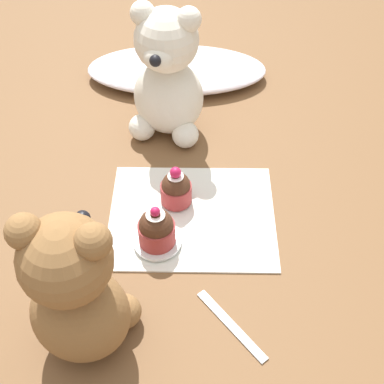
# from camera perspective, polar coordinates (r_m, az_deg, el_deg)

# --- Properties ---
(ground_plane) EXTENTS (4.00, 4.00, 0.00)m
(ground_plane) POSITION_cam_1_polar(r_m,az_deg,el_deg) (0.83, 0.00, -2.64)
(ground_plane) COLOR brown
(knitted_placemat) EXTENTS (0.25, 0.21, 0.01)m
(knitted_placemat) POSITION_cam_1_polar(r_m,az_deg,el_deg) (0.83, 0.00, -2.51)
(knitted_placemat) COLOR silver
(knitted_placemat) RESTS_ON ground_plane
(tulle_cloth) EXTENTS (0.36, 0.17, 0.04)m
(tulle_cloth) POSITION_cam_1_polar(r_m,az_deg,el_deg) (1.09, -1.65, 12.94)
(tulle_cloth) COLOR silver
(tulle_cloth) RESTS_ON ground_plane
(teddy_bear_cream) EXTENTS (0.14, 0.14, 0.24)m
(teddy_bear_cream) POSITION_cam_1_polar(r_m,az_deg,el_deg) (0.91, -2.66, 12.14)
(teddy_bear_cream) COLOR silver
(teddy_bear_cream) RESTS_ON ground_plane
(teddy_bear_tan) EXTENTS (0.13, 0.13, 0.24)m
(teddy_bear_tan) POSITION_cam_1_polar(r_m,az_deg,el_deg) (0.63, -12.25, -10.38)
(teddy_bear_tan) COLOR olive
(teddy_bear_tan) RESTS_ON ground_plane
(cupcake_near_cream_bear) EXTENTS (0.05, 0.05, 0.07)m
(cupcake_near_cream_bear) POSITION_cam_1_polar(r_m,az_deg,el_deg) (0.82, -1.72, 0.37)
(cupcake_near_cream_bear) COLOR #993333
(cupcake_near_cream_bear) RESTS_ON knitted_placemat
(saucer_plate) EXTENTS (0.07, 0.07, 0.01)m
(saucer_plate) POSITION_cam_1_polar(r_m,az_deg,el_deg) (0.79, -3.71, -5.27)
(saucer_plate) COLOR silver
(saucer_plate) RESTS_ON knitted_placemat
(cupcake_near_tan_bear) EXTENTS (0.05, 0.05, 0.07)m
(cupcake_near_tan_bear) POSITION_cam_1_polar(r_m,az_deg,el_deg) (0.77, -3.81, -3.91)
(cupcake_near_tan_bear) COLOR #993333
(cupcake_near_tan_bear) RESTS_ON saucer_plate
(teaspoon) EXTENTS (0.09, 0.11, 0.01)m
(teaspoon) POSITION_cam_1_polar(r_m,az_deg,el_deg) (0.72, 4.22, -13.95)
(teaspoon) COLOR silver
(teaspoon) RESTS_ON ground_plane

